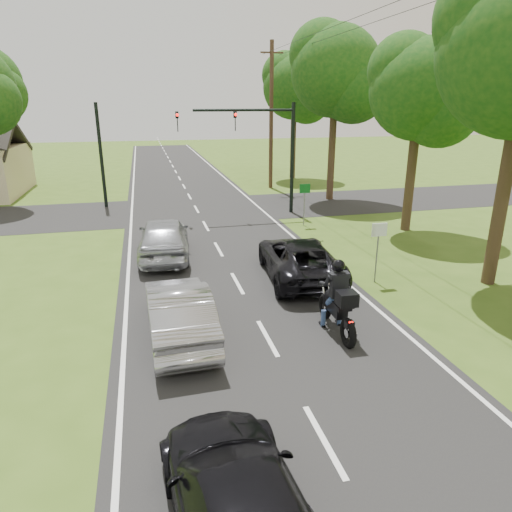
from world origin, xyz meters
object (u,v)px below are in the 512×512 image
at_px(dark_suv, 299,258).
at_px(traffic_signal, 260,139).
at_px(silver_suv, 164,237).
at_px(sign_white, 379,238).
at_px(sign_green, 305,194).
at_px(silver_sedan, 179,312).
at_px(motorcycle_rider, 338,305).
at_px(dark_car_behind, 242,509).
at_px(utility_pole_far, 271,116).

height_order(dark_suv, traffic_signal, traffic_signal).
xyz_separation_m(silver_suv, sign_white, (6.97, -4.52, 0.76)).
bearing_deg(silver_suv, sign_green, -149.71).
bearing_deg(silver_sedan, motorcycle_rider, 168.12).
xyz_separation_m(silver_sedan, dark_car_behind, (0.33, -6.33, -0.07)).
height_order(motorcycle_rider, silver_suv, motorcycle_rider).
distance_m(dark_car_behind, sign_green, 18.05).
height_order(silver_sedan, dark_car_behind, silver_sedan).
distance_m(silver_sedan, utility_pole_far, 23.39).
bearing_deg(sign_white, traffic_signal, 97.05).
xyz_separation_m(silver_suv, sign_green, (7.17, 3.48, 0.76)).
xyz_separation_m(dark_car_behind, traffic_signal, (5.26, 19.71, 3.46)).
distance_m(silver_sedan, silver_suv, 6.88).
distance_m(motorcycle_rider, sign_white, 4.24).
bearing_deg(utility_pole_far, motorcycle_rider, -100.95).
distance_m(utility_pole_far, sign_green, 11.63).
distance_m(silver_sedan, sign_white, 7.39).
bearing_deg(silver_suv, utility_pole_far, -115.89).
bearing_deg(dark_suv, sign_white, 161.26).
height_order(dark_suv, sign_white, sign_white).
relative_size(dark_suv, sign_green, 2.41).
xyz_separation_m(silver_suv, dark_car_behind, (0.36, -13.21, -0.16)).
height_order(dark_car_behind, traffic_signal, traffic_signal).
bearing_deg(traffic_signal, silver_suv, -130.82).
distance_m(dark_suv, traffic_signal, 10.55).
bearing_deg(sign_green, dark_car_behind, -112.22).
xyz_separation_m(silver_suv, utility_pole_far, (8.47, 14.50, 4.24)).
distance_m(dark_suv, utility_pole_far, 18.87).
bearing_deg(dark_car_behind, utility_pole_far, -110.33).
xyz_separation_m(silver_sedan, sign_white, (6.95, 2.36, 0.85)).
bearing_deg(silver_sedan, silver_suv, -91.47).
height_order(silver_suv, utility_pole_far, utility_pole_far).
xyz_separation_m(motorcycle_rider, traffic_signal, (1.42, 14.13, 3.31)).
bearing_deg(traffic_signal, motorcycle_rider, -95.74).
height_order(dark_suv, sign_green, sign_green).
relative_size(dark_car_behind, utility_pole_far, 0.46).
height_order(dark_car_behind, sign_white, sign_white).
distance_m(silver_suv, traffic_signal, 9.20).
height_order(traffic_signal, utility_pole_far, utility_pole_far).
height_order(motorcycle_rider, traffic_signal, traffic_signal).
bearing_deg(utility_pole_far, dark_car_behind, -106.33).
height_order(motorcycle_rider, sign_green, sign_green).
relative_size(motorcycle_rider, traffic_signal, 0.38).
bearing_deg(silver_sedan, traffic_signal, -114.36).
distance_m(dark_suv, silver_suv, 5.69).
bearing_deg(motorcycle_rider, utility_pole_far, 80.59).
distance_m(dark_suv, sign_white, 2.81).
bearing_deg(sign_green, dark_suv, -110.86).
xyz_separation_m(utility_pole_far, sign_green, (-1.30, -11.02, -3.49)).
relative_size(sign_white, sign_green, 1.00).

